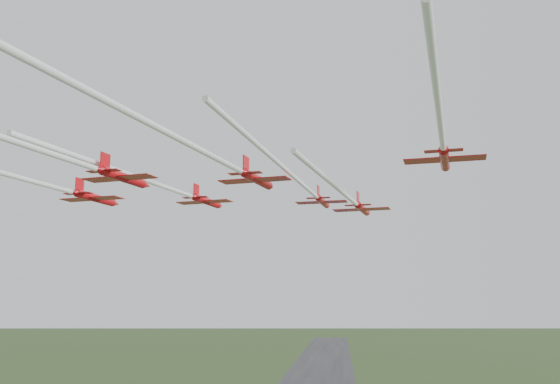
# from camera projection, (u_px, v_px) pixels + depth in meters

# --- Properties ---
(jet_lead) EXTENTS (13.38, 62.87, 2.67)m
(jet_lead) POSITION_uv_depth(u_px,v_px,m) (303.00, 185.00, 93.42)
(jet_lead) COLOR red
(jet_row2_left) EXTENTS (14.69, 46.91, 2.61)m
(jet_row2_left) POSITION_uv_depth(u_px,v_px,m) (174.00, 190.00, 87.76)
(jet_row2_left) COLOR red
(jet_row2_right) EXTENTS (12.04, 42.50, 2.50)m
(jet_row2_right) POSITION_uv_depth(u_px,v_px,m) (351.00, 199.00, 84.40)
(jet_row2_right) COLOR red
(jet_row3_left) EXTENTS (18.26, 66.99, 2.69)m
(jet_row3_left) POSITION_uv_depth(u_px,v_px,m) (0.00, 172.00, 70.85)
(jet_row3_left) COLOR red
(jet_row3_mid) EXTENTS (17.45, 58.80, 2.94)m
(jet_row3_mid) POSITION_uv_depth(u_px,v_px,m) (214.00, 157.00, 72.10)
(jet_row3_mid) COLOR red
(jet_row3_right) EXTENTS (12.72, 47.71, 2.86)m
(jet_row3_right) POSITION_uv_depth(u_px,v_px,m) (442.00, 138.00, 65.58)
(jet_row3_right) COLOR red
(jet_row4_left) EXTENTS (15.40, 49.24, 2.69)m
(jet_row4_left) POSITION_uv_depth(u_px,v_px,m) (62.00, 157.00, 64.14)
(jet_row4_left) COLOR red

